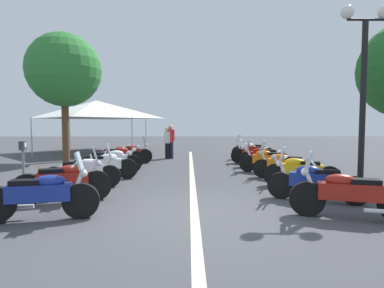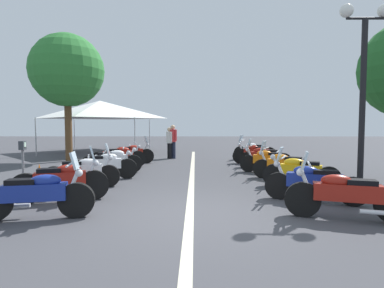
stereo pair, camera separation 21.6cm
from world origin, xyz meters
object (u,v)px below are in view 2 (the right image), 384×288
object	(u,v)px
motorcycle_right_row_5	(265,157)
motorcycle_left_row_0	(37,194)
motorcycle_right_row_2	(300,172)
bystander_0	(169,140)
motorcycle_right_row_4	(268,160)
event_tent	(100,110)
motorcycle_right_row_7	(254,150)
parking_meter	(23,157)
street_lamp_twin_globe	(364,64)
roadside_tree_1	(67,71)
motorcycle_right_row_1	(313,181)
motorcycle_right_row_6	(256,153)
motorcycle_right_row_0	(345,194)
bystander_1	(173,139)
motorcycle_left_row_4	(112,160)
motorcycle_left_row_6	(130,153)
motorcycle_left_row_5	(119,156)
motorcycle_right_row_3	(285,165)
motorcycle_left_row_1	(62,180)
traffic_cone_0	(40,175)
motorcycle_left_row_2	(83,171)
motorcycle_left_row_3	(103,165)

from	to	relation	value
motorcycle_right_row_5	motorcycle_left_row_0	bearing A→B (deg)	67.43
motorcycle_right_row_2	bystander_0	distance (m)	8.41
motorcycle_right_row_4	event_tent	xyz separation A→B (m)	(8.47, 8.52, 2.19)
motorcycle_right_row_7	parking_meter	distance (m)	10.09
street_lamp_twin_globe	bystander_0	size ratio (longest dim) A/B	2.91
roadside_tree_1	motorcycle_right_row_1	bearing A→B (deg)	-132.10
motorcycle_right_row_1	motorcycle_right_row_6	world-z (taller)	motorcycle_right_row_1
motorcycle_right_row_4	street_lamp_twin_globe	bearing A→B (deg)	132.96
motorcycle_left_row_0	street_lamp_twin_globe	size ratio (longest dim) A/B	0.44
motorcycle_left_row_0	bystander_0	size ratio (longest dim) A/B	1.29
event_tent	motorcycle_right_row_7	bearing A→B (deg)	-117.42
motorcycle_left_row_0	motorcycle_right_row_4	size ratio (longest dim) A/B	1.01
motorcycle_right_row_0	bystander_1	bearing A→B (deg)	-52.75
motorcycle_right_row_2	roadside_tree_1	bearing A→B (deg)	-12.26
motorcycle_left_row_4	motorcycle_right_row_2	bearing A→B (deg)	-36.62
motorcycle_left_row_6	parking_meter	xyz separation A→B (m)	(-5.71, 1.51, 0.43)
motorcycle_left_row_5	motorcycle_right_row_3	xyz separation A→B (m)	(-2.62, -5.79, -0.01)
event_tent	motorcycle_left_row_6	bearing A→B (deg)	-152.30
motorcycle_left_row_1	motorcycle_right_row_6	size ratio (longest dim) A/B	0.99
motorcycle_right_row_0	motorcycle_right_row_1	world-z (taller)	motorcycle_right_row_0
motorcycle_left_row_5	traffic_cone_0	distance (m)	3.87
motorcycle_left_row_4	motorcycle_right_row_6	world-z (taller)	motorcycle_right_row_6
bystander_0	motorcycle_right_row_4	bearing A→B (deg)	-78.89
motorcycle_left_row_5	motorcycle_left_row_4	bearing A→B (deg)	-104.61
motorcycle_right_row_2	traffic_cone_0	distance (m)	7.15
motorcycle_left_row_0	motorcycle_right_row_2	size ratio (longest dim) A/B	1.07
motorcycle_left_row_1	bystander_0	xyz separation A→B (m)	(8.83, -1.63, 0.44)
motorcycle_right_row_5	motorcycle_left_row_5	bearing A→B (deg)	16.46
parking_meter	bystander_0	xyz separation A→B (m)	(7.84, -3.04, 0.02)
motorcycle_left_row_1	motorcycle_right_row_4	distance (m)	6.91
motorcycle_left_row_2	motorcycle_right_row_5	bearing A→B (deg)	21.80
motorcycle_left_row_3	parking_meter	xyz separation A→B (m)	(-1.86, 1.47, 0.44)
motorcycle_left_row_2	motorcycle_right_row_1	distance (m)	5.80
motorcycle_left_row_1	motorcycle_right_row_1	bearing A→B (deg)	-18.97
motorcycle_left_row_1	motorcycle_right_row_1	distance (m)	5.50
motorcycle_right_row_0	motorcycle_right_row_4	xyz separation A→B (m)	(5.43, 0.08, -0.01)
motorcycle_left_row_5	motorcycle_left_row_6	distance (m)	1.28
motorcycle_right_row_1	street_lamp_twin_globe	distance (m)	3.19
motorcycle_left_row_3	motorcycle_right_row_4	xyz separation A→B (m)	(1.32, -5.44, 0.00)
motorcycle_left_row_3	motorcycle_left_row_5	distance (m)	2.60
motorcycle_right_row_5	event_tent	xyz separation A→B (m)	(7.25, 8.66, 2.20)
parking_meter	bystander_1	size ratio (longest dim) A/B	0.76
motorcycle_left_row_1	bystander_0	size ratio (longest dim) A/B	1.27
motorcycle_right_row_5	street_lamp_twin_globe	world-z (taller)	street_lamp_twin_globe
motorcycle_right_row_2	motorcycle_left_row_5	bearing A→B (deg)	-10.99
motorcycle_left_row_6	street_lamp_twin_globe	distance (m)	9.40
motorcycle_right_row_6	bystander_0	xyz separation A→B (m)	(2.17, 3.93, 0.45)
motorcycle_left_row_1	parking_meter	distance (m)	1.76
motorcycle_left_row_5	motorcycle_right_row_2	world-z (taller)	motorcycle_left_row_5
motorcycle_left_row_2	motorcycle_right_row_2	xyz separation A→B (m)	(-0.02, -5.82, -0.00)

